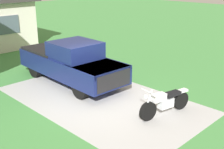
# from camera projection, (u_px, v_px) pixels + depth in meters

# --- Properties ---
(ground_plane) EXTENTS (80.00, 80.00, 0.00)m
(ground_plane) POSITION_uv_depth(u_px,v_px,m) (100.00, 99.00, 11.30)
(ground_plane) COLOR #428340
(driveway_pad) EXTENTS (4.66, 8.01, 0.01)m
(driveway_pad) POSITION_uv_depth(u_px,v_px,m) (100.00, 99.00, 11.30)
(driveway_pad) COLOR #ABABAB
(driveway_pad) RESTS_ON ground
(motorcycle) EXTENTS (2.19, 0.78, 1.09)m
(motorcycle) POSITION_uv_depth(u_px,v_px,m) (165.00, 102.00, 9.94)
(motorcycle) COLOR black
(motorcycle) RESTS_ON ground
(pickup_truck) EXTENTS (2.16, 5.68, 1.90)m
(pickup_truck) POSITION_uv_depth(u_px,v_px,m) (70.00, 61.00, 12.91)
(pickup_truck) COLOR black
(pickup_truck) RESTS_ON ground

